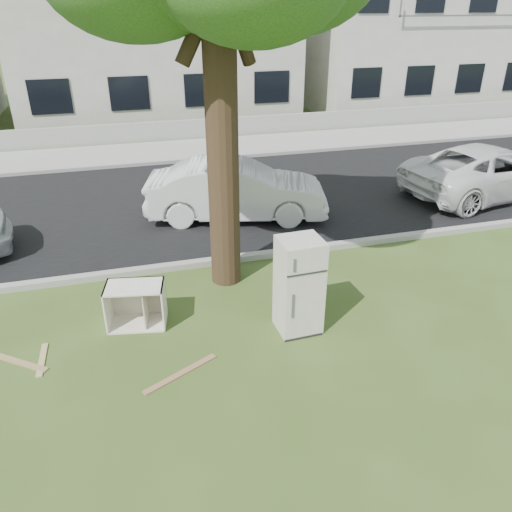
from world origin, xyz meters
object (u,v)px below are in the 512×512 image
object	(u,v)px
car_center	(237,190)
car_right	(489,171)
cabinet	(136,305)
fridge	(299,286)

from	to	relation	value
car_center	car_right	bearing A→B (deg)	-78.02
car_center	car_right	size ratio (longest dim) A/B	0.88
car_right	cabinet	bearing A→B (deg)	102.07
cabinet	car_right	world-z (taller)	car_right
cabinet	car_center	world-z (taller)	car_center
car_right	car_center	bearing A→B (deg)	78.67
fridge	cabinet	distance (m)	2.59
car_center	car_right	xyz separation A→B (m)	(6.76, -0.29, -0.03)
cabinet	car_right	size ratio (longest dim) A/B	0.19
fridge	car_right	bearing A→B (deg)	30.26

